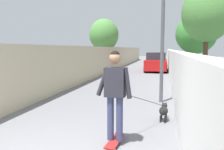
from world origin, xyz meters
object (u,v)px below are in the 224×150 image
tree_right_near (207,13)px  lamp_post (163,16)px  tree_left_mid (104,35)px  person_skateboarder (115,89)px  skateboard (115,141)px  car_near (156,62)px  tree_right_far (196,34)px  dog (163,110)px

tree_right_near → lamp_post: 3.02m
tree_left_mid → tree_right_near: bearing=-146.7°
tree_left_mid → person_skateboarder: tree_left_mid is taller
lamp_post → person_skateboarder: 4.31m
tree_right_near → person_skateboarder: 7.10m
lamp_post → skateboard: bearing=168.1°
tree_right_near → car_near: tree_right_near is taller
tree_right_far → lamp_post: lamp_post is taller
tree_right_far → lamp_post: 8.17m
tree_right_near → tree_left_mid: bearing=33.3°
tree_right_near → tree_right_far: size_ratio=1.12×
person_skateboarder → car_near: person_skateboarder is taller
person_skateboarder → car_near: 15.04m
skateboard → dog: size_ratio=0.40×
skateboard → person_skateboarder: 1.03m
person_skateboarder → dog: person_skateboarder is taller
tree_left_mid → car_near: (-2.70, -5.18, -2.47)m
lamp_post → dog: (-2.11, -0.10, -2.67)m
tree_right_far → lamp_post: size_ratio=0.94×
lamp_post → person_skateboarder: size_ratio=2.48×
lamp_post → dog: bearing=-177.4°
tree_right_far → skateboard: bearing=166.4°
tree_right_near → tree_right_far: bearing=-2.8°
dog → car_near: size_ratio=0.50×
tree_right_far → dog: bearing=169.1°
tree_left_mid → lamp_post: (-13.91, -5.78, -0.24)m
tree_right_far → skateboard: tree_right_far is taller
tree_right_far → skateboard: size_ratio=4.99×
lamp_post → skateboard: 4.85m
skateboard → car_near: (15.03, -0.21, 0.65)m
dog → tree_left_mid: bearing=20.1°
skateboard → dog: dog is taller
skateboard → person_skateboarder: size_ratio=0.47×
car_near → tree_right_near: bearing=-164.9°
tree_right_near → skateboard: tree_right_near is taller
car_near → dog: bearing=-177.0°
car_near → tree_left_mid: bearing=62.5°
skateboard → dog: 1.95m
lamp_post → person_skateboarder: bearing=168.1°
dog → car_near: (13.32, 0.70, 0.44)m
lamp_post → skateboard: (-3.82, 0.81, -2.87)m
tree_left_mid → dog: (-16.02, -5.88, -2.91)m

